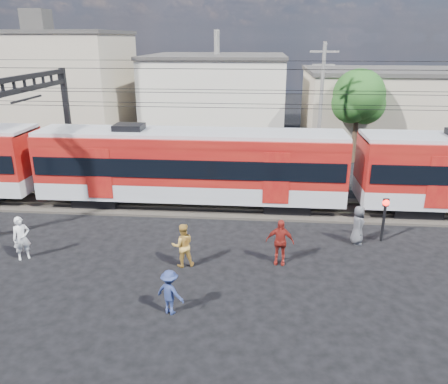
{
  "coord_description": "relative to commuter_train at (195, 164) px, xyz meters",
  "views": [
    {
      "loc": [
        2.22,
        -14.01,
        8.72
      ],
      "look_at": [
        0.57,
        5.0,
        1.95
      ],
      "focal_mm": 35.0,
      "sensor_mm": 36.0,
      "label": 1
    }
  ],
  "objects": [
    {
      "name": "ground",
      "position": [
        1.26,
        -8.0,
        -2.4
      ],
      "size": [
        120.0,
        120.0,
        0.0
      ],
      "primitive_type": "plane",
      "color": "black",
      "rests_on": "ground"
    },
    {
      "name": "track_bed",
      "position": [
        1.26,
        0.0,
        -2.34
      ],
      "size": [
        70.0,
        3.4,
        0.12
      ],
      "primitive_type": "cube",
      "color": "#2D2823",
      "rests_on": "ground"
    },
    {
      "name": "rail_near",
      "position": [
        1.26,
        -0.75,
        -2.22
      ],
      "size": [
        70.0,
        0.12,
        0.12
      ],
      "primitive_type": "cube",
      "color": "#59544C",
      "rests_on": "track_bed"
    },
    {
      "name": "rail_far",
      "position": [
        1.26,
        0.75,
        -2.22
      ],
      "size": [
        70.0,
        0.12,
        0.12
      ],
      "primitive_type": "cube",
      "color": "#59544C",
      "rests_on": "track_bed"
    },
    {
      "name": "commuter_train",
      "position": [
        0.0,
        0.0,
        0.0
      ],
      "size": [
        50.3,
        3.08,
        4.17
      ],
      "color": "black",
      "rests_on": "ground"
    },
    {
      "name": "catenary",
      "position": [
        -7.39,
        -0.0,
        2.73
      ],
      "size": [
        70.0,
        9.3,
        7.52
      ],
      "color": "black",
      "rests_on": "ground"
    },
    {
      "name": "building_west",
      "position": [
        -15.74,
        16.0,
        2.25
      ],
      "size": [
        14.28,
        10.2,
        9.3
      ],
      "color": "tan",
      "rests_on": "ground"
    },
    {
      "name": "building_midwest",
      "position": [
        -0.74,
        19.0,
        1.25
      ],
      "size": [
        12.24,
        12.24,
        7.3
      ],
      "color": "beige",
      "rests_on": "ground"
    },
    {
      "name": "building_mideast",
      "position": [
        15.26,
        16.0,
        0.75
      ],
      "size": [
        16.32,
        10.2,
        6.3
      ],
      "color": "tan",
      "rests_on": "ground"
    },
    {
      "name": "utility_pole_mid",
      "position": [
        7.26,
        7.0,
        2.13
      ],
      "size": [
        1.8,
        0.24,
        8.5
      ],
      "color": "slate",
      "rests_on": "ground"
    },
    {
      "name": "tree_near",
      "position": [
        10.45,
        10.09,
        2.26
      ],
      "size": [
        3.82,
        3.64,
        6.72
      ],
      "color": "#382619",
      "rests_on": "ground"
    },
    {
      "name": "pedestrian_a",
      "position": [
        -6.24,
        -6.52,
        -1.47
      ],
      "size": [
        0.81,
        0.76,
        1.86
      ],
      "primitive_type": "imported",
      "rotation": [
        0.0,
        0.0,
        0.65
      ],
      "color": "silver",
      "rests_on": "ground"
    },
    {
      "name": "pedestrian_b",
      "position": [
        0.48,
        -6.54,
        -1.49
      ],
      "size": [
        1.05,
        0.93,
        1.82
      ],
      "primitive_type": "imported",
      "rotation": [
        0.0,
        0.0,
        3.46
      ],
      "color": "gold",
      "rests_on": "ground"
    },
    {
      "name": "pedestrian_c",
      "position": [
        0.62,
        -9.76,
        -1.61
      ],
      "size": [
        1.17,
        0.95,
        1.58
      ],
      "primitive_type": "imported",
      "rotation": [
        0.0,
        0.0,
        2.72
      ],
      "color": "navy",
      "rests_on": "ground"
    },
    {
      "name": "pedestrian_d",
      "position": [
        4.35,
        -6.01,
        -1.44
      ],
      "size": [
        1.18,
        0.59,
        1.93
      ],
      "primitive_type": "imported",
      "rotation": [
        0.0,
        0.0,
        -0.11
      ],
      "color": "maroon",
      "rests_on": "ground"
    },
    {
      "name": "pedestrian_e",
      "position": [
        7.87,
        -3.81,
        -1.52
      ],
      "size": [
        0.66,
        0.92,
        1.77
      ],
      "primitive_type": "imported",
      "rotation": [
        0.0,
        0.0,
        1.46
      ],
      "color": "#46464B",
      "rests_on": "ground"
    },
    {
      "name": "crossing_signal",
      "position": [
        9.03,
        -3.52,
        -0.98
      ],
      "size": [
        0.3,
        0.3,
        2.05
      ],
      "color": "black",
      "rests_on": "ground"
    }
  ]
}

